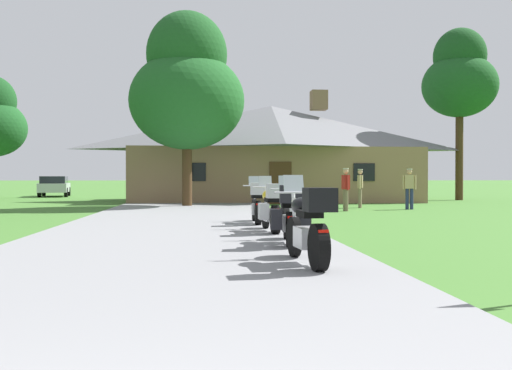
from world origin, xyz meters
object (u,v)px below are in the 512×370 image
object	(u,v)px
motorcycle_black_nearest_to_camera	(308,226)
tree_by_lodge_front	(187,87)
bystander_tan_shirt_near_lodge	(409,186)
parked_silver_suv_far_left	(54,185)
motorcycle_yellow_third_in_row	(272,208)
motorcycle_green_second_in_row	(289,215)
bystander_red_shirt_by_tree	(346,187)
motorcycle_green_farthest_in_row	(257,203)
tree_right_of_lodge	(460,78)
bystander_tan_shirt_beside_signpost	(360,186)

from	to	relation	value
motorcycle_black_nearest_to_camera	tree_by_lodge_front	distance (m)	18.85
bystander_tan_shirt_near_lodge	parked_silver_suv_far_left	distance (m)	26.11
motorcycle_black_nearest_to_camera	motorcycle_yellow_third_in_row	world-z (taller)	same
motorcycle_black_nearest_to_camera	bystander_tan_shirt_near_lodge	bearing A→B (deg)	61.11
motorcycle_green_second_in_row	bystander_red_shirt_by_tree	world-z (taller)	bystander_red_shirt_by_tree
motorcycle_green_second_in_row	bystander_tan_shirt_near_lodge	world-z (taller)	bystander_tan_shirt_near_lodge
motorcycle_green_second_in_row	parked_silver_suv_far_left	distance (m)	32.97
motorcycle_green_second_in_row	tree_by_lodge_front	size ratio (longest dim) A/B	0.24
motorcycle_yellow_third_in_row	motorcycle_green_farthest_in_row	xyz separation A→B (m)	(-0.12, 2.64, 0.01)
motorcycle_green_farthest_in_row	bystander_red_shirt_by_tree	world-z (taller)	bystander_red_shirt_by_tree
motorcycle_green_farthest_in_row	tree_right_of_lodge	size ratio (longest dim) A/B	0.21
motorcycle_black_nearest_to_camera	parked_silver_suv_far_left	world-z (taller)	parked_silver_suv_far_left
motorcycle_green_farthest_in_row	parked_silver_suv_far_left	bearing A→B (deg)	115.56
bystander_red_shirt_by_tree	motorcycle_black_nearest_to_camera	bearing A→B (deg)	-22.64
motorcycle_yellow_third_in_row	motorcycle_green_farthest_in_row	distance (m)	2.64
motorcycle_green_second_in_row	bystander_tan_shirt_near_lodge	distance (m)	14.30
motorcycle_black_nearest_to_camera	tree_by_lodge_front	bearing A→B (deg)	92.70
motorcycle_black_nearest_to_camera	motorcycle_yellow_third_in_row	bearing A→B (deg)	84.81
motorcycle_black_nearest_to_camera	motorcycle_green_farthest_in_row	size ratio (longest dim) A/B	1.00
motorcycle_green_second_in_row	motorcycle_yellow_third_in_row	size ratio (longest dim) A/B	1.00
motorcycle_black_nearest_to_camera	bystander_tan_shirt_near_lodge	distance (m)	16.72
motorcycle_green_farthest_in_row	bystander_tan_shirt_near_lodge	world-z (taller)	bystander_tan_shirt_near_lodge
motorcycle_green_second_in_row	parked_silver_suv_far_left	size ratio (longest dim) A/B	0.43
motorcycle_yellow_third_in_row	bystander_red_shirt_by_tree	bearing A→B (deg)	63.67
bystander_tan_shirt_near_lodge	tree_by_lodge_front	size ratio (longest dim) A/B	0.19
bystander_red_shirt_by_tree	tree_right_of_lodge	world-z (taller)	tree_right_of_lodge
bystander_tan_shirt_near_lodge	tree_right_of_lodge	size ratio (longest dim) A/B	0.17
bystander_tan_shirt_near_lodge	tree_right_of_lodge	distance (m)	13.10
parked_silver_suv_far_left	bystander_red_shirt_by_tree	bearing A→B (deg)	-59.43
tree_by_lodge_front	tree_right_of_lodge	bearing A→B (deg)	23.11
motorcycle_green_farthest_in_row	tree_right_of_lodge	xyz separation A→B (m)	(13.43, 16.97, 6.52)
motorcycle_black_nearest_to_camera	motorcycle_green_second_in_row	world-z (taller)	same
tree_by_lodge_front	bystander_tan_shirt_near_lodge	bearing A→B (deg)	-17.63
motorcycle_green_farthest_in_row	parked_silver_suv_far_left	world-z (taller)	parked_silver_suv_far_left
motorcycle_black_nearest_to_camera	tree_by_lodge_front	world-z (taller)	tree_by_lodge_front
bystander_tan_shirt_beside_signpost	motorcycle_green_farthest_in_row	bearing A→B (deg)	-12.05
motorcycle_green_second_in_row	tree_by_lodge_front	bearing A→B (deg)	103.64
motorcycle_green_farthest_in_row	bystander_red_shirt_by_tree	bearing A→B (deg)	58.69
motorcycle_yellow_third_in_row	motorcycle_black_nearest_to_camera	bearing A→B (deg)	-93.66
motorcycle_green_second_in_row	bystander_tan_shirt_near_lodge	xyz separation A→B (m)	(6.85, 12.55, 0.34)
motorcycle_yellow_third_in_row	motorcycle_green_farthest_in_row	bearing A→B (deg)	89.80
tree_right_of_lodge	tree_by_lodge_front	bearing A→B (deg)	-156.89
bystander_tan_shirt_beside_signpost	tree_by_lodge_front	distance (m)	8.82
bystander_tan_shirt_beside_signpost	bystander_red_shirt_by_tree	distance (m)	2.64
motorcycle_green_farthest_in_row	bystander_red_shirt_by_tree	distance (m)	7.69
motorcycle_yellow_third_in_row	tree_by_lodge_front	world-z (taller)	tree_by_lodge_front
motorcycle_green_second_in_row	bystander_tan_shirt_beside_signpost	world-z (taller)	bystander_tan_shirt_beside_signpost
bystander_red_shirt_by_tree	parked_silver_suv_far_left	xyz separation A→B (m)	(-15.82, 19.11, -0.17)
motorcycle_green_second_in_row	motorcycle_green_farthest_in_row	distance (m)	5.15
motorcycle_green_second_in_row	bystander_tan_shirt_beside_signpost	distance (m)	14.91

